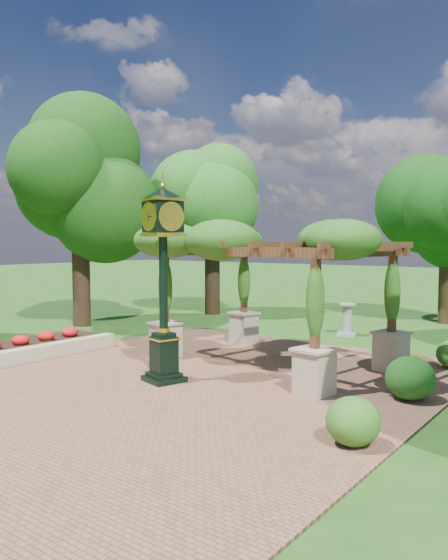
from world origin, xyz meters
The scene contains 12 objects.
ground centered at (0.00, 0.00, 0.00)m, with size 120.00×120.00×0.00m, color #1E4714.
brick_plaza centered at (0.00, 1.00, 0.02)m, with size 10.00×12.00×0.04m, color brown.
border_wall centered at (-4.60, 0.50, 0.20)m, with size 0.35×5.00×0.40m, color #C6B793.
flower_bed centered at (-5.50, 0.50, 0.18)m, with size 1.50×5.00×0.36m, color red.
pedestal_clock centered at (-0.45, 0.90, 2.59)m, with size 1.05×1.05×4.32m.
pergola centered at (0.51, 3.84, 2.95)m, with size 6.23×4.49×3.59m.
sundial centered at (0.20, 8.99, 0.47)m, with size 0.72×0.72×1.07m.
shrub_front centered at (4.43, -0.16, 0.41)m, with size 0.82×0.82×0.74m, color #2D5F1B.
shrub_mid centered at (4.33, 2.73, 0.46)m, with size 0.94×0.94×0.85m, color #1B4F16.
tree_west_near centered at (-8.53, 5.09, 5.35)m, with size 3.89×3.89×7.81m.
tree_west_far centered at (-6.71, 10.59, 5.31)m, with size 3.76×3.76×7.75m.
tree_north centered at (2.05, 13.80, 3.95)m, with size 3.58×3.58×5.75m.
Camera 1 is at (7.70, -7.73, 3.10)m, focal length 35.00 mm.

